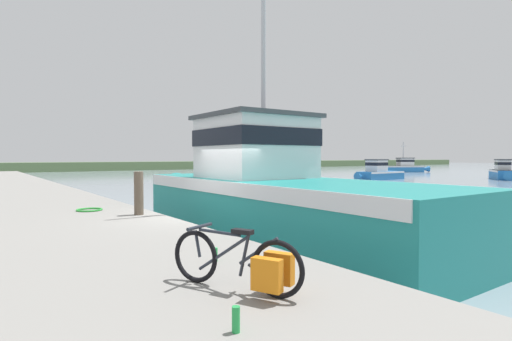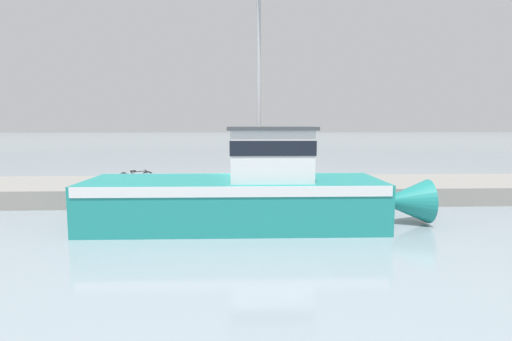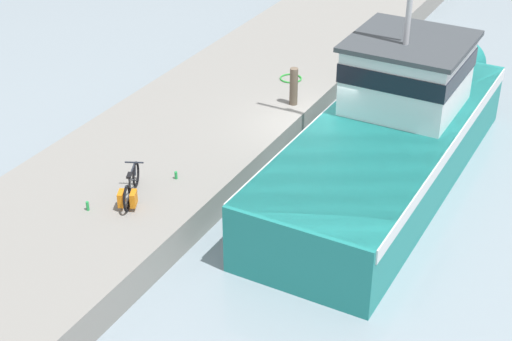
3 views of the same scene
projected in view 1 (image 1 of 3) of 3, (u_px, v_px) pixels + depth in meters
ground_plane at (200, 245)px, 10.29m from camera, size 320.00×320.00×0.00m
dock_pier at (59, 247)px, 8.36m from camera, size 5.03×80.00×0.81m
far_shoreline at (191, 165)px, 77.33m from camera, size 180.00×5.00×1.46m
fishing_boat_main at (270, 193)px, 11.21m from camera, size 3.56×12.19×9.44m
boat_green_anchored at (379, 172)px, 40.47m from camera, size 6.42×1.90×2.08m
boat_orange_near at (221, 169)px, 54.17m from camera, size 3.64×6.86×3.97m
boat_white_moored at (502, 172)px, 40.74m from camera, size 5.05×3.96×2.09m
boat_blue_far at (402, 167)px, 60.95m from camera, size 7.73×5.29×4.59m
bicycle_touring at (247, 264)px, 4.33m from camera, size 0.86×1.55×0.68m
mooring_post at (139, 193)px, 10.16m from camera, size 0.23×0.23×1.11m
hose_coil at (89, 210)px, 10.97m from camera, size 0.68×0.68×0.05m
water_bottle_by_bike at (236, 319)px, 3.34m from camera, size 0.07×0.07×0.22m
water_bottle_on_curb at (215, 254)px, 5.63m from camera, size 0.07×0.07×0.19m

